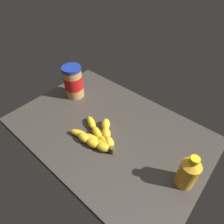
{
  "coord_description": "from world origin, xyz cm",
  "views": [
    {
      "loc": [
        -37.5,
        40.81,
        62.4
      ],
      "look_at": [
        2.05,
        -4.94,
        5.18
      ],
      "focal_mm": 30.59,
      "sensor_mm": 36.0,
      "label": 1
    }
  ],
  "objects": [
    {
      "name": "banana_bunch",
      "position": [
        -0.63,
        7.07,
        1.66
      ],
      "size": [
        21.77,
        16.73,
        3.67
      ],
      "color": "gold",
      "rests_on": "ground_plane"
    },
    {
      "name": "ground_plane",
      "position": [
        0.0,
        0.0,
        -1.7
      ],
      "size": [
        83.89,
        56.82,
        3.39
      ],
      "primitive_type": "cube",
      "color": "#38332D"
    },
    {
      "name": "honey_bottle",
      "position": [
        -35.67,
        1.41,
        6.52
      ],
      "size": [
        6.32,
        6.32,
        14.44
      ],
      "color": "gold",
      "rests_on": "ground_plane"
    },
    {
      "name": "peanut_butter_jar",
      "position": [
        28.76,
        -6.49,
        8.23
      ],
      "size": [
        9.27,
        9.27,
        16.45
      ],
      "color": "#BF8442",
      "rests_on": "ground_plane"
    }
  ]
}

